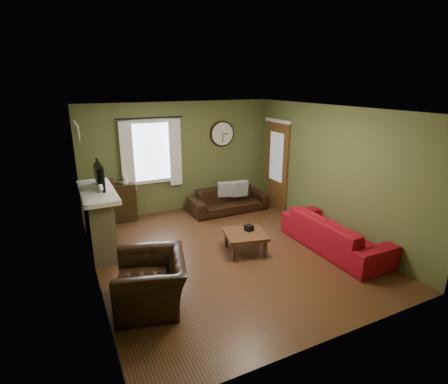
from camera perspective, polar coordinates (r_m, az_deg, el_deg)
name	(u,v)px	position (r m, az deg, el deg)	size (l,w,h in m)	color
floor	(229,252)	(6.58, 0.75, -9.83)	(4.60, 5.20, 0.00)	#4A2B18
ceiling	(229,109)	(5.86, 0.85, 13.38)	(4.60, 5.20, 0.00)	white
wall_left	(89,205)	(5.50, -21.14, -1.96)	(0.00, 5.20, 2.60)	#555E2F
wall_right	(330,171)	(7.38, 16.99, 3.27)	(0.00, 5.20, 2.60)	#555E2F
wall_back	(180,157)	(8.42, -7.20, 5.61)	(4.60, 0.00, 2.60)	#555E2F
wall_front	(334,245)	(4.09, 17.55, -8.32)	(4.60, 0.00, 2.60)	#555E2F
fireplace	(99,223)	(6.85, -19.74, -4.72)	(0.40, 1.40, 1.10)	tan
firebox	(111,233)	(6.96, -17.98, -6.40)	(0.04, 0.60, 0.55)	black
mantel	(97,192)	(6.66, -20.01, 0.02)	(0.58, 1.60, 0.08)	white
tv	(96,178)	(6.75, -20.18, 2.12)	(0.60, 0.08, 0.35)	black
tv_screen	(100,175)	(6.75, -19.55, 2.67)	(0.02, 0.62, 0.36)	#994C3F
medallion_left	(78,133)	(6.07, -22.69, 8.88)	(0.28, 0.28, 0.03)	white
medallion_mid	(77,130)	(6.42, -22.92, 9.26)	(0.28, 0.28, 0.03)	white
medallion_right	(75,128)	(6.77, -23.13, 9.60)	(0.28, 0.28, 0.03)	white
window_pane	(151,152)	(8.17, -11.88, 6.44)	(1.00, 0.02, 1.30)	silver
curtain_rod	(150,118)	(7.97, -12.05, 11.75)	(0.03, 0.03, 1.50)	black
curtain_left	(127,157)	(7.98, -15.51, 5.53)	(0.28, 0.04, 1.55)	white
curtain_right	(175,153)	(8.24, -7.96, 6.38)	(0.28, 0.04, 1.55)	white
wall_clock	(222,134)	(8.70, -0.27, 9.48)	(0.64, 0.06, 0.64)	white
door	(277,165)	(8.82, 8.62, 4.43)	(0.05, 0.90, 2.10)	brown
bookshelf	(119,203)	(8.14, -16.76, -1.76)	(0.73, 0.31, 0.87)	black
book	(120,180)	(8.04, -16.56, 1.93)	(0.15, 0.20, 0.02)	#4D2E1A
sofa_brown	(228,200)	(8.50, 0.71, -1.31)	(1.89, 0.74, 0.55)	black
pillow_left	(240,189)	(8.47, 2.61, 0.56)	(0.39, 0.12, 0.39)	#8D9B9D
pillow_right	(225,189)	(8.40, 0.24, 0.43)	(0.36, 0.11, 0.36)	#8D9B9D
sofa_red	(335,233)	(6.89, 17.62, -6.44)	(2.21, 0.86, 0.64)	maroon
armchair	(151,282)	(5.15, -11.82, -14.14)	(1.09, 0.95, 0.71)	black
coffee_table	(245,242)	(6.53, 3.44, -8.19)	(0.72, 0.72, 0.38)	#4D2E1A
tissue_box	(249,230)	(6.53, 4.08, -6.19)	(0.14, 0.14, 0.11)	black
wine_glass_a	(102,193)	(6.12, -19.36, -0.12)	(0.07, 0.07, 0.19)	white
wine_glass_b	(101,191)	(6.19, -19.47, 0.21)	(0.08, 0.08, 0.22)	white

